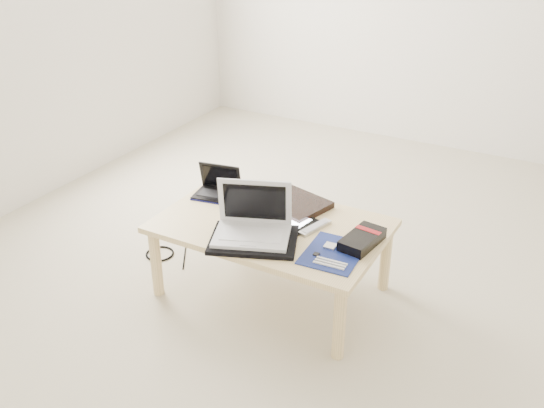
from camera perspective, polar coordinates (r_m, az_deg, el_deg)
The scene contains 13 objects.
ground at distance 3.47m, azimuth 4.89°, elevation -4.94°, with size 4.00×4.00×0.00m, color beige.
coffee_table at distance 3.00m, azimuth -0.04°, elevation -2.63°, with size 1.10×0.70×0.40m.
book at distance 3.12m, azimuth 2.04°, elevation 0.05°, with size 0.39×0.35×0.03m.
netbook at distance 3.24m, azimuth -5.13°, elevation 1.41°, with size 0.26×0.21×0.17m.
tablet at distance 2.98m, azimuth 1.12°, elevation -1.55°, with size 0.31×0.26×0.02m.
remote at distance 2.92m, azimuth 4.07°, elevation -2.21°, with size 0.10×0.20×0.02m.
neoprene_sleeve at distance 2.81m, azimuth -1.74°, elevation -3.40°, with size 0.40×0.29×0.02m, color black.
white_laptop at distance 2.82m, azimuth -1.82°, elevation -1.88°, with size 0.41×0.35×0.25m.
motherboard at distance 2.74m, azimuth 5.81°, elevation -4.62°, with size 0.26×0.32×0.01m.
gpu_box at distance 2.81m, azimuth 8.49°, elevation -3.34°, with size 0.16×0.26×0.05m.
cable_coil at distance 3.00m, azimuth -2.74°, elevation -1.40°, with size 0.11×0.11×0.01m, color black.
floor_cable_coil at distance 3.53m, azimuth -10.52°, elevation -4.62°, with size 0.16×0.16×0.01m, color black.
floor_cable_trail at distance 3.52m, azimuth -8.20°, elevation -4.61°, with size 0.01×0.01×0.33m, color black.
Camera 1 is at (1.15, -2.70, 1.85)m, focal length 40.00 mm.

